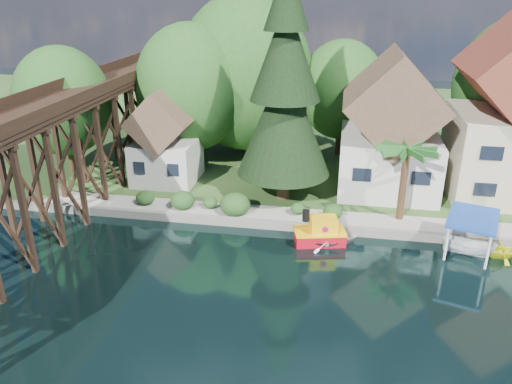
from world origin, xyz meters
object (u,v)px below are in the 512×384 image
(tugboat, at_px, (320,233))
(boat_canopy, at_px, (469,239))
(shed, at_px, (166,143))
(trestle_bridge, at_px, (44,158))
(boat_yellow, at_px, (501,248))
(palm_tree, at_px, (407,153))
(conifer, at_px, (285,91))
(boat_white_a, at_px, (329,237))
(house_left, at_px, (390,133))

(tugboat, bearing_deg, boat_canopy, -0.12)
(shed, bearing_deg, tugboat, -30.81)
(trestle_bridge, relative_size, boat_yellow, 17.70)
(trestle_bridge, height_order, palm_tree, trestle_bridge)
(conifer, relative_size, boat_yellow, 6.90)
(trestle_bridge, height_order, boat_canopy, trestle_bridge)
(shed, relative_size, conifer, 0.46)
(boat_white_a, distance_m, boat_canopy, 8.72)
(shed, xyz_separation_m, boat_yellow, (24.56, -7.92, -3.17))
(trestle_bridge, xyz_separation_m, house_left, (23.00, 10.83, -0.21))
(boat_white_a, bearing_deg, house_left, -40.46)
(palm_tree, xyz_separation_m, tugboat, (-5.36, -3.51, -4.73))
(conifer, distance_m, boat_canopy, 15.85)
(house_left, relative_size, tugboat, 3.01)
(house_left, xyz_separation_m, shed, (-18.00, -1.50, -1.31))
(trestle_bridge, relative_size, house_left, 4.01)
(boat_yellow, bearing_deg, trestle_bridge, 88.61)
(house_left, height_order, boat_white_a, house_left)
(shed, xyz_separation_m, conifer, (10.04, -2.05, 4.97))
(boat_canopy, bearing_deg, house_left, 115.92)
(shed, height_order, conifer, conifer)
(conifer, height_order, tugboat, conifer)
(trestle_bridge, xyz_separation_m, boat_white_a, (18.90, 1.43, -4.94))
(conifer, bearing_deg, tugboat, -61.00)
(shed, distance_m, boat_white_a, 16.35)
(palm_tree, xyz_separation_m, boat_white_a, (-4.75, -3.48, -5.05))
(tugboat, xyz_separation_m, boat_yellow, (11.27, 0.01, -0.07))
(house_left, bearing_deg, palm_tree, -83.71)
(house_left, height_order, palm_tree, house_left)
(trestle_bridge, bearing_deg, tugboat, 4.38)
(trestle_bridge, xyz_separation_m, tugboat, (18.29, 1.40, -4.62))
(boat_yellow, bearing_deg, boat_white_a, 85.76)
(conifer, bearing_deg, boat_white_a, -56.51)
(conifer, bearing_deg, palm_tree, -15.35)
(boat_white_a, height_order, boat_canopy, boat_canopy)
(tugboat, bearing_deg, trestle_bridge, -175.62)
(trestle_bridge, xyz_separation_m, shed, (5.00, 9.33, -1.52))
(shed, distance_m, boat_yellow, 26.00)
(conifer, height_order, palm_tree, conifer)
(trestle_bridge, relative_size, shed, 5.63)
(palm_tree, height_order, boat_white_a, palm_tree)
(shed, distance_m, boat_canopy, 24.10)
(tugboat, bearing_deg, boat_white_a, 3.07)
(shed, relative_size, palm_tree, 1.38)
(house_left, height_order, tugboat, house_left)
(shed, distance_m, conifer, 11.39)
(trestle_bridge, height_order, conifer, conifer)
(shed, relative_size, boat_canopy, 1.64)
(trestle_bridge, distance_m, tugboat, 18.92)
(boat_white_a, bearing_deg, shed, 43.51)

